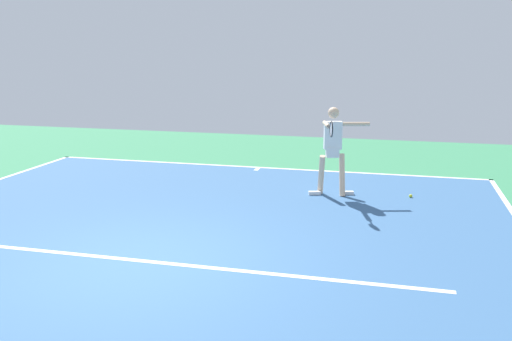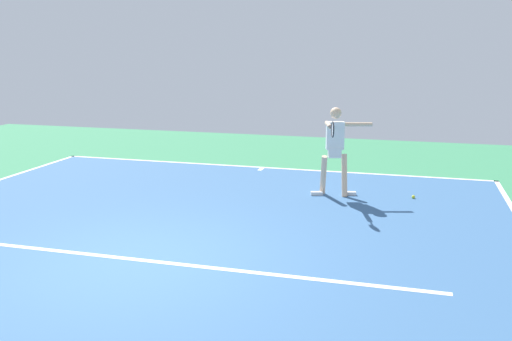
{
  "view_description": "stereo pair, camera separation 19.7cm",
  "coord_description": "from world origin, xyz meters",
  "views": [
    {
      "loc": [
        -3.22,
        6.57,
        2.9
      ],
      "look_at": [
        -1.01,
        -2.13,
        0.9
      ],
      "focal_mm": 39.25,
      "sensor_mm": 36.0,
      "label": 1
    },
    {
      "loc": [
        -3.41,
        6.52,
        2.9
      ],
      "look_at": [
        -1.01,
        -2.13,
        0.9
      ],
      "focal_mm": 39.25,
      "sensor_mm": 36.0,
      "label": 2
    }
  ],
  "objects": [
    {
      "name": "ground_plane",
      "position": [
        0.0,
        0.0,
        0.0
      ],
      "size": [
        22.77,
        22.77,
        0.0
      ],
      "primitive_type": "plane",
      "color": "#388456"
    },
    {
      "name": "court_surface",
      "position": [
        0.0,
        0.0,
        0.0
      ],
      "size": [
        10.71,
        12.89,
        0.0
      ],
      "primitive_type": "cube",
      "color": "#38608E",
      "rests_on": "ground_plane"
    },
    {
      "name": "court_line_baseline_near",
      "position": [
        0.0,
        -6.39,
        0.0
      ],
      "size": [
        10.71,
        0.1,
        0.01
      ],
      "primitive_type": "cube",
      "color": "white",
      "rests_on": "ground_plane"
    },
    {
      "name": "court_line_service",
      "position": [
        0.0,
        -0.08,
        0.0
      ],
      "size": [
        8.03,
        0.1,
        0.01
      ],
      "primitive_type": "cube",
      "color": "white",
      "rests_on": "ground_plane"
    },
    {
      "name": "court_line_centre_mark",
      "position": [
        0.0,
        -6.19,
        0.0
      ],
      "size": [
        0.1,
        0.3,
        0.01
      ],
      "primitive_type": "cube",
      "color": "white",
      "rests_on": "ground_plane"
    },
    {
      "name": "tennis_player",
      "position": [
        -2.03,
        -4.23,
        1.01
      ],
      "size": [
        1.14,
        1.29,
        1.77
      ],
      "rotation": [
        0.0,
        0.0,
        0.27
      ],
      "color": "beige",
      "rests_on": "ground_plane"
    },
    {
      "name": "tennis_ball_by_baseline",
      "position": [
        -3.55,
        -4.43,
        0.03
      ],
      "size": [
        0.07,
        0.07,
        0.07
      ],
      "primitive_type": "sphere",
      "color": "yellow",
      "rests_on": "ground_plane"
    }
  ]
}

